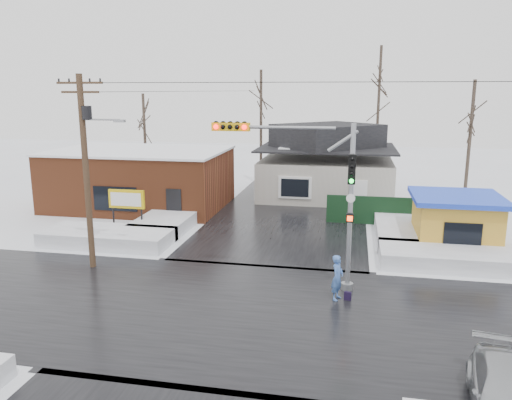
% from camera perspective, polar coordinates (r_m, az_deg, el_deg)
% --- Properties ---
extents(ground, '(120.00, 120.00, 0.00)m').
position_cam_1_polar(ground, '(19.53, -1.92, -12.66)').
color(ground, white).
rests_on(ground, ground).
extents(road_ns, '(10.00, 120.00, 0.02)m').
position_cam_1_polar(road_ns, '(19.52, -1.92, -12.64)').
color(road_ns, black).
rests_on(road_ns, ground).
extents(road_ew, '(120.00, 10.00, 0.02)m').
position_cam_1_polar(road_ew, '(19.52, -1.92, -12.64)').
color(road_ew, black).
rests_on(road_ew, ground).
extents(snowbank_nw, '(7.00, 3.00, 0.80)m').
position_cam_1_polar(snowbank_nw, '(28.60, -16.55, -4.08)').
color(snowbank_nw, white).
rests_on(snowbank_nw, ground).
extents(snowbank_ne, '(7.00, 3.00, 0.80)m').
position_cam_1_polar(snowbank_ne, '(25.95, 21.70, -6.15)').
color(snowbank_ne, white).
rests_on(snowbank_ne, ground).
extents(snowbank_nside_w, '(3.00, 8.00, 0.80)m').
position_cam_1_polar(snowbank_nside_w, '(32.21, -9.30, -1.88)').
color(snowbank_nside_w, white).
rests_on(snowbank_nside_w, ground).
extents(snowbank_nside_e, '(3.00, 8.00, 0.80)m').
position_cam_1_polar(snowbank_nside_e, '(30.41, 16.33, -3.09)').
color(snowbank_nside_e, white).
rests_on(snowbank_nside_e, ground).
extents(traffic_signal, '(6.05, 0.68, 7.00)m').
position_cam_1_polar(traffic_signal, '(20.59, 6.47, 1.89)').
color(traffic_signal, gray).
rests_on(traffic_signal, ground).
extents(utility_pole, '(3.15, 0.44, 9.00)m').
position_cam_1_polar(utility_pole, '(24.13, -18.78, 4.24)').
color(utility_pole, '#382619').
rests_on(utility_pole, ground).
extents(brick_building, '(12.20, 8.20, 4.12)m').
position_cam_1_polar(brick_building, '(36.97, -13.08, 2.46)').
color(brick_building, brown).
rests_on(brick_building, ground).
extents(marquee_sign, '(2.20, 0.21, 2.55)m').
position_cam_1_polar(marquee_sign, '(30.39, -14.57, -0.04)').
color(marquee_sign, black).
rests_on(marquee_sign, ground).
extents(house, '(10.40, 8.40, 5.76)m').
position_cam_1_polar(house, '(39.67, 8.07, 4.12)').
color(house, '#BBB4A9').
rests_on(house, ground).
extents(kiosk, '(4.60, 4.60, 2.88)m').
position_cam_1_polar(kiosk, '(28.58, 21.80, -2.27)').
color(kiosk, gold).
rests_on(kiosk, ground).
extents(fence, '(8.00, 0.12, 1.80)m').
position_cam_1_polar(fence, '(32.17, 15.20, -1.26)').
color(fence, black).
rests_on(fence, ground).
extents(tree_far_left, '(3.00, 3.00, 10.00)m').
position_cam_1_polar(tree_far_left, '(43.96, 0.58, 12.02)').
color(tree_far_left, '#332821').
rests_on(tree_far_left, ground).
extents(tree_far_mid, '(3.00, 3.00, 12.00)m').
position_cam_1_polar(tree_far_mid, '(45.28, 13.99, 13.69)').
color(tree_far_mid, '#332821').
rests_on(tree_far_mid, ground).
extents(tree_far_right, '(3.00, 3.00, 9.00)m').
position_cam_1_polar(tree_far_right, '(38.08, 23.53, 9.74)').
color(tree_far_right, '#332821').
rests_on(tree_far_right, ground).
extents(tree_far_west, '(3.00, 3.00, 8.00)m').
position_cam_1_polar(tree_far_west, '(45.03, -12.71, 9.71)').
color(tree_far_west, '#332821').
rests_on(tree_far_west, ground).
extents(pedestrian, '(0.64, 0.78, 1.85)m').
position_cam_1_polar(pedestrian, '(20.48, 9.28, -8.78)').
color(pedestrian, '#436DBE').
rests_on(pedestrian, ground).
extents(car, '(2.52, 4.82, 1.33)m').
position_cam_1_polar(car, '(15.04, 26.98, -19.47)').
color(car, '#AFB2B6').
rests_on(car, ground).
extents(shopping_bag, '(0.30, 0.18, 0.35)m').
position_cam_1_polar(shopping_bag, '(20.74, 10.43, -10.78)').
color(shopping_bag, black).
rests_on(shopping_bag, ground).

